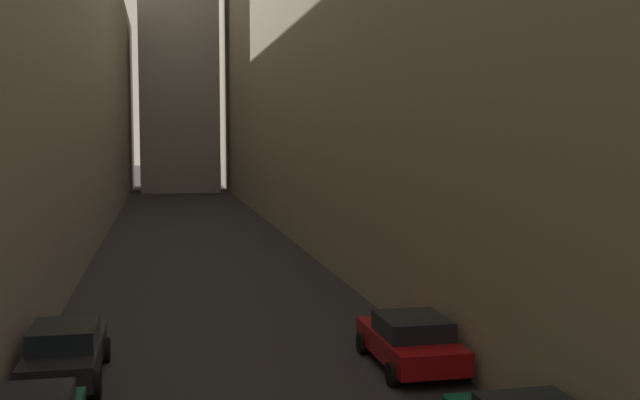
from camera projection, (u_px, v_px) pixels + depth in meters
name	position (u px, v px, depth m)	size (l,w,h in m)	color
ground_plane	(199.00, 246.00, 42.36)	(264.00, 264.00, 0.00)	#232326
building_block_right	(401.00, 31.00, 45.83)	(13.92, 108.00, 25.18)	gray
parked_car_left_far	(65.00, 351.00, 18.67)	(1.92, 4.36, 1.47)	black
parked_car_right_far	(411.00, 340.00, 19.85)	(2.07, 4.19, 1.41)	maroon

